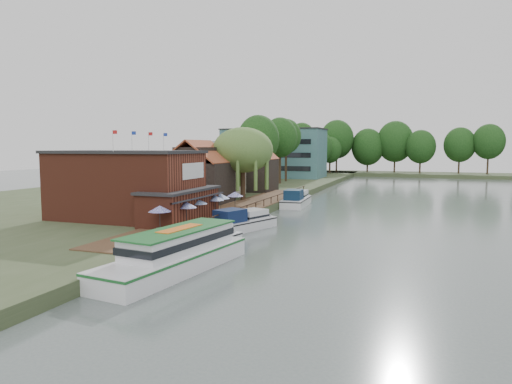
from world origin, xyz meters
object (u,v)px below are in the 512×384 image
(umbrella_1, at_px, (187,214))
(umbrella_3, at_px, (215,206))
(cottage_a, at_px, (199,172))
(umbrella_0, at_px, (160,219))
(hotel_block, at_px, (274,153))
(swan, at_px, (194,258))
(cruiser_0, at_px, (202,237))
(umbrella_2, at_px, (196,210))
(tour_boat, at_px, (174,250))
(cottage_b, at_px, (210,168))
(pub, at_px, (142,185))
(willow, at_px, (243,164))
(umbrella_5, at_px, (235,202))
(cruiser_1, at_px, (242,219))
(cottage_c, at_px, (254,166))
(umbrella_4, at_px, (221,204))
(cruiser_2, at_px, (296,197))

(umbrella_1, bearing_deg, umbrella_3, 90.13)
(cottage_a, relative_size, umbrella_0, 3.62)
(hotel_block, height_order, swan, hotel_block)
(cruiser_0, bearing_deg, umbrella_2, 131.12)
(tour_boat, xyz_separation_m, swan, (-0.14, 3.07, -1.28))
(cottage_b, bearing_deg, umbrella_0, -72.45)
(pub, xyz_separation_m, umbrella_0, (5.76, -5.86, -2.36))
(willow, bearing_deg, cottage_b, 146.31)
(umbrella_3, bearing_deg, umbrella_5, 83.33)
(umbrella_1, bearing_deg, cruiser_1, 60.41)
(cottage_a, height_order, umbrella_3, cottage_a)
(cottage_b, bearing_deg, umbrella_5, -56.55)
(pub, distance_m, willow, 20.36)
(hotel_block, relative_size, cottage_c, 2.99)
(cruiser_1, xyz_separation_m, swan, (1.31, -13.36, -0.96))
(cottage_c, xyz_separation_m, cruiser_1, (10.01, -30.86, -4.07))
(umbrella_0, distance_m, swan, 7.36)
(pub, height_order, willow, willow)
(cottage_a, distance_m, cottage_c, 19.03)
(willow, relative_size, umbrella_1, 4.39)
(cruiser_1, xyz_separation_m, tour_boat, (1.45, -16.43, 0.32))
(willow, bearing_deg, swan, -75.48)
(swan, bearing_deg, umbrella_3, 108.48)
(umbrella_3, distance_m, swan, 14.80)
(hotel_block, relative_size, umbrella_2, 10.51)
(willow, height_order, umbrella_3, willow)
(cruiser_1, bearing_deg, umbrella_4, 166.58)
(umbrella_2, distance_m, umbrella_3, 3.43)
(cruiser_1, bearing_deg, tour_boat, -65.14)
(cottage_a, xyz_separation_m, cottage_b, (-3.00, 10.00, 0.00))
(umbrella_3, bearing_deg, hotel_block, 102.30)
(umbrella_0, bearing_deg, cottage_c, 98.22)
(cruiser_0, bearing_deg, cottage_a, 128.20)
(cruiser_1, height_order, cruiser_2, cruiser_2)
(umbrella_2, bearing_deg, umbrella_5, 82.30)
(cottage_b, bearing_deg, tour_boat, -68.00)
(cruiser_0, bearing_deg, tour_boat, -69.43)
(umbrella_2, distance_m, umbrella_4, 5.11)
(cottage_b, distance_m, willow, 9.07)
(umbrella_1, relative_size, tour_boat, 0.17)
(hotel_block, distance_m, cruiser_2, 50.70)
(swan, bearing_deg, hotel_block, 103.39)
(swan, bearing_deg, umbrella_1, 121.64)
(umbrella_1, bearing_deg, hotel_block, 101.28)
(cruiser_0, bearing_deg, swan, -62.98)
(umbrella_3, bearing_deg, umbrella_2, -99.02)
(hotel_block, height_order, cruiser_2, hotel_block)
(willow, bearing_deg, umbrella_0, -85.00)
(umbrella_0, xyz_separation_m, umbrella_4, (0.83, 11.25, 0.00))
(hotel_block, relative_size, umbrella_0, 10.69)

